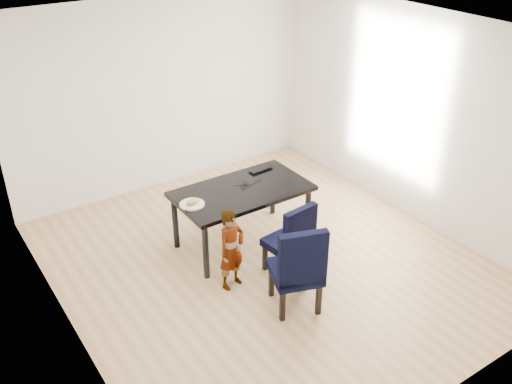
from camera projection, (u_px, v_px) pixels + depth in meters
floor at (265, 262)px, 6.74m from camera, size 4.50×5.00×0.01m
ceiling at (268, 30)px, 5.44m from camera, size 4.50×5.00×0.01m
wall_back at (163, 94)px, 7.91m from camera, size 4.50×0.01×2.70m
wall_front at (458, 278)px, 4.27m from camera, size 4.50×0.01×2.70m
wall_left at (55, 220)px, 4.98m from camera, size 0.01×5.00×2.70m
wall_right at (413, 116)px, 7.19m from camera, size 0.01×5.00×2.70m
dining_table at (242, 216)px, 6.92m from camera, size 1.60×0.90×0.75m
chair_left at (295, 265)px, 5.82m from camera, size 0.63×0.65×1.02m
chair_right at (288, 237)px, 6.37m from camera, size 0.49×0.50×0.91m
child at (231, 250)px, 6.13m from camera, size 0.39×0.30×0.95m
plate at (192, 204)px, 6.41m from camera, size 0.36×0.36×0.02m
sandwich at (193, 201)px, 6.39m from camera, size 0.18×0.11×0.07m
laptop at (258, 168)px, 7.22m from camera, size 0.34×0.23×0.03m
cable_tangle at (246, 187)px, 6.79m from camera, size 0.15×0.15×0.01m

